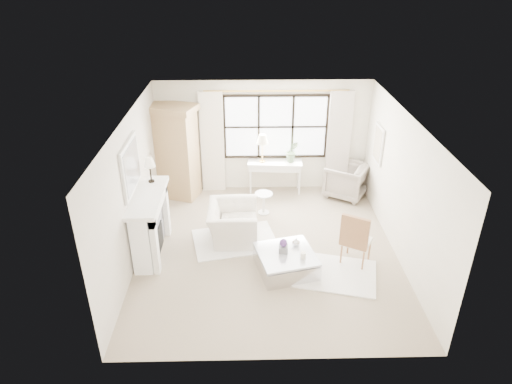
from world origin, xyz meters
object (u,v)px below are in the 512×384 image
(club_armchair, at_px, (233,223))
(coffee_table, at_px, (286,262))
(armoire, at_px, (174,151))
(console_table, at_px, (275,177))

(club_armchair, bearing_deg, coffee_table, -137.28)
(club_armchair, height_order, coffee_table, club_armchair)
(club_armchair, distance_m, coffee_table, 1.49)
(armoire, distance_m, club_armchair, 2.51)
(armoire, distance_m, console_table, 2.48)
(console_table, bearing_deg, coffee_table, -85.36)
(console_table, relative_size, club_armchair, 1.19)
(armoire, xyz_separation_m, coffee_table, (2.38, -3.04, -0.96))
(console_table, distance_m, club_armchair, 2.28)
(armoire, xyz_separation_m, console_table, (2.36, 0.12, -0.74))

